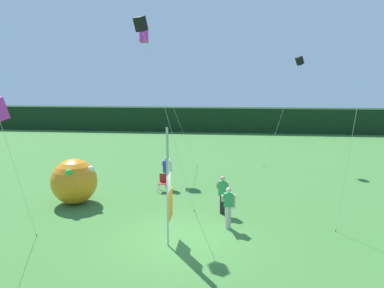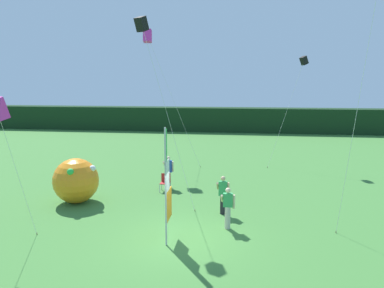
% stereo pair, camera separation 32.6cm
% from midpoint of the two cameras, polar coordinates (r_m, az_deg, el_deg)
% --- Properties ---
extents(ground_plane, '(120.00, 120.00, 0.00)m').
position_cam_midpoint_polar(ground_plane, '(13.68, -1.22, -14.50)').
color(ground_plane, '#3D7533').
extents(distant_treeline, '(80.00, 2.40, 2.68)m').
position_cam_midpoint_polar(distant_treeline, '(41.62, 4.88, 3.82)').
color(distant_treeline, black).
rests_on(distant_treeline, ground).
extents(banner_flag, '(0.06, 1.03, 4.13)m').
position_cam_midpoint_polar(banner_flag, '(12.76, -3.12, -6.83)').
color(banner_flag, '#B7B7BC').
rests_on(banner_flag, ground).
extents(person_near_banner, '(0.55, 0.48, 1.71)m').
position_cam_midpoint_polar(person_near_banner, '(19.51, -3.20, -4.22)').
color(person_near_banner, '#B7B2A3').
rests_on(person_near_banner, ground).
extents(person_mid_field, '(0.55, 0.48, 1.66)m').
position_cam_midpoint_polar(person_mid_field, '(15.77, 5.43, -7.75)').
color(person_mid_field, black).
rests_on(person_mid_field, ground).
extents(person_far_left, '(0.55, 0.48, 1.63)m').
position_cam_midpoint_polar(person_far_left, '(14.29, 6.26, -9.73)').
color(person_far_left, '#B7B2A3').
rests_on(person_far_left, ground).
extents(inflatable_balloon, '(2.10, 2.10, 2.10)m').
position_cam_midpoint_polar(inflatable_balloon, '(17.87, -17.14, -5.48)').
color(inflatable_balloon, orange).
rests_on(inflatable_balloon, ground).
extents(folding_chair, '(0.51, 0.51, 0.89)m').
position_cam_midpoint_polar(folding_chair, '(19.07, -3.68, -5.79)').
color(folding_chair, '#BCBCC1').
rests_on(folding_chair, ground).
extents(kite_magenta_box_0, '(3.80, 0.72, 8.92)m').
position_cam_midpoint_polar(kite_magenta_box_0, '(24.62, -6.54, 16.33)').
color(kite_magenta_box_0, brown).
rests_on(kite_magenta_box_0, ground).
extents(kite_black_box_2, '(2.61, 0.68, 8.32)m').
position_cam_midpoint_polar(kite_black_box_2, '(16.19, -7.22, 17.85)').
color(kite_black_box_2, brown).
rests_on(kite_black_box_2, ground).
extents(kite_black_box_3, '(2.63, 2.14, 7.30)m').
position_cam_midpoint_polar(kite_black_box_3, '(26.12, 17.36, 12.18)').
color(kite_black_box_3, brown).
rests_on(kite_black_box_3, ground).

